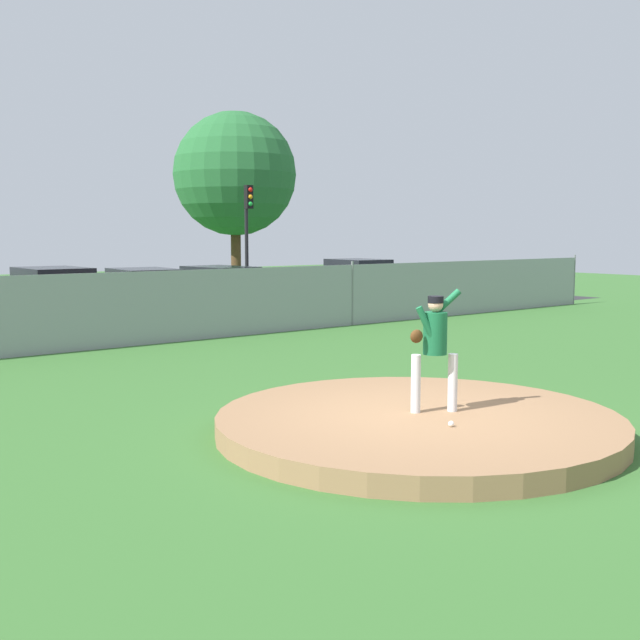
% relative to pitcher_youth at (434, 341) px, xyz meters
% --- Properties ---
extents(ground_plane, '(80.00, 80.00, 0.00)m').
position_rel_pitcher_youth_xyz_m(ground_plane, '(-0.24, 6.05, -1.24)').
color(ground_plane, '#386B2D').
extents(asphalt_strip, '(44.00, 7.00, 0.01)m').
position_rel_pitcher_youth_xyz_m(asphalt_strip, '(-0.24, 14.55, -1.24)').
color(asphalt_strip, '#2B2B2D').
rests_on(asphalt_strip, ground_plane).
extents(pitchers_mound, '(5.41, 5.41, 0.27)m').
position_rel_pitcher_youth_xyz_m(pitchers_mound, '(-0.24, 0.05, -1.10)').
color(pitchers_mound, '#99704C').
rests_on(pitchers_mound, ground_plane).
extents(pitcher_youth, '(0.80, 0.39, 1.66)m').
position_rel_pitcher_youth_xyz_m(pitcher_youth, '(0.00, 0.00, 0.00)').
color(pitcher_youth, silver).
rests_on(pitcher_youth, pitchers_mound).
extents(baseball, '(0.07, 0.07, 0.07)m').
position_rel_pitcher_youth_xyz_m(baseball, '(-0.42, -0.70, -0.93)').
color(baseball, white).
rests_on(baseball, pitchers_mound).
extents(chainlink_fence, '(37.11, 0.07, 1.87)m').
position_rel_pitcher_youth_xyz_m(chainlink_fence, '(-0.24, 10.05, -0.35)').
color(chainlink_fence, gray).
rests_on(chainlink_fence, ground_plane).
extents(parked_car_navy, '(2.04, 4.52, 1.61)m').
position_rel_pitcher_youth_xyz_m(parked_car_navy, '(5.57, 14.81, -0.46)').
color(parked_car_navy, '#161E4C').
rests_on(parked_car_navy, ground_plane).
extents(parked_car_champagne, '(2.08, 4.21, 1.64)m').
position_rel_pitcher_youth_xyz_m(parked_car_champagne, '(2.60, 14.21, -0.46)').
color(parked_car_champagne, tan).
rests_on(parked_car_champagne, ground_plane).
extents(parked_car_silver, '(2.01, 4.18, 1.72)m').
position_rel_pitcher_youth_xyz_m(parked_car_silver, '(11.54, 14.82, -0.42)').
color(parked_car_silver, '#B7BABF').
rests_on(parked_car_silver, ground_plane).
extents(parked_car_burgundy, '(1.82, 4.15, 1.75)m').
position_rel_pitcher_youth_xyz_m(parked_car_burgundy, '(-0.16, 14.12, -0.41)').
color(parked_car_burgundy, maroon).
rests_on(parked_car_burgundy, ground_plane).
extents(traffic_cone_orange, '(0.40, 0.40, 0.55)m').
position_rel_pitcher_youth_xyz_m(traffic_cone_orange, '(7.83, 15.00, -0.98)').
color(traffic_cone_orange, orange).
rests_on(traffic_cone_orange, asphalt_strip).
extents(traffic_light_far, '(0.28, 0.46, 4.53)m').
position_rel_pitcher_youth_xyz_m(traffic_light_far, '(8.99, 18.42, 1.88)').
color(traffic_light_far, black).
rests_on(traffic_light_far, ground_plane).
extents(tree_broad_left, '(5.69, 5.69, 8.27)m').
position_rel_pitcher_youth_xyz_m(tree_broad_left, '(11.88, 23.91, 4.17)').
color(tree_broad_left, '#4C331E').
rests_on(tree_broad_left, ground_plane).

